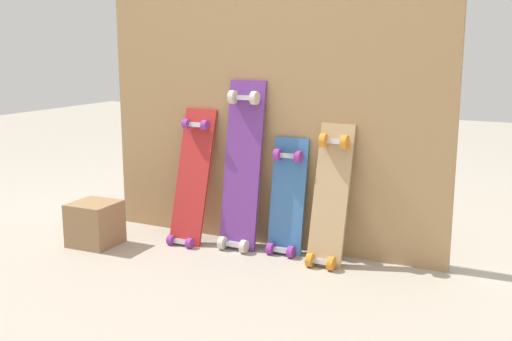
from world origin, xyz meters
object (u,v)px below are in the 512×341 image
at_px(skateboard_red, 192,183).
at_px(skateboard_purple, 242,172).
at_px(wooden_crate, 95,224).
at_px(skateboard_blue, 287,203).
at_px(skateboard_natural, 330,202).

height_order(skateboard_red, skateboard_purple, skateboard_purple).
bearing_deg(wooden_crate, skateboard_purple, 25.13).
relative_size(skateboard_purple, skateboard_blue, 1.42).
relative_size(skateboard_blue, wooden_crate, 2.84).
xyz_separation_m(skateboard_purple, wooden_crate, (-0.70, -0.33, -0.28)).
bearing_deg(wooden_crate, skateboard_natural, 14.46).
bearing_deg(skateboard_blue, skateboard_natural, -9.88).
distance_m(skateboard_red, skateboard_purple, 0.30).
bearing_deg(skateboard_red, wooden_crate, -144.79).
distance_m(skateboard_blue, skateboard_natural, 0.25).
bearing_deg(wooden_crate, skateboard_blue, 20.21).
xyz_separation_m(skateboard_blue, skateboard_natural, (0.24, -0.04, 0.04)).
xyz_separation_m(skateboard_purple, skateboard_blue, (0.25, 0.02, -0.14)).
relative_size(skateboard_natural, wooden_crate, 3.21).
bearing_deg(skateboard_red, skateboard_blue, 5.85).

